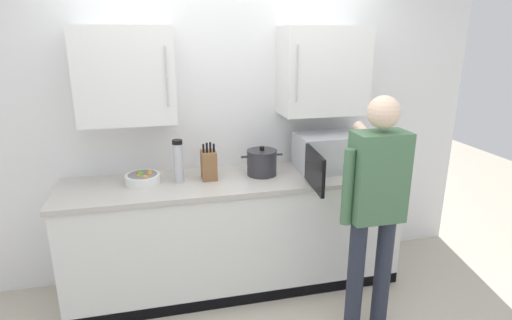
% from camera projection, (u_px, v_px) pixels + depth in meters
% --- Properties ---
extents(back_wall_tiled, '(4.27, 0.44, 2.80)m').
position_uv_depth(back_wall_tiled, '(227.00, 100.00, 3.33)').
color(back_wall_tiled, white).
rests_on(back_wall_tiled, ground_plane).
extents(counter_unit, '(2.59, 0.65, 0.91)m').
position_uv_depth(counter_unit, '(236.00, 233.00, 3.32)').
color(counter_unit, white).
rests_on(counter_unit, ground_plane).
extents(microwave_oven, '(0.65, 0.79, 0.29)m').
position_uv_depth(microwave_oven, '(331.00, 152.00, 3.35)').
color(microwave_oven, '#B7BABF').
rests_on(microwave_oven, counter_unit).
extents(fruit_bowl, '(0.25, 0.25, 0.10)m').
position_uv_depth(fruit_bowl, '(143.00, 178.00, 3.07)').
color(fruit_bowl, white).
rests_on(fruit_bowl, counter_unit).
extents(knife_block, '(0.11, 0.15, 0.29)m').
position_uv_depth(knife_block, '(209.00, 165.00, 3.15)').
color(knife_block, brown).
rests_on(knife_block, counter_unit).
extents(stock_pot, '(0.33, 0.23, 0.23)m').
position_uv_depth(stock_pot, '(262.00, 162.00, 3.24)').
color(stock_pot, '#2D2D33').
rests_on(stock_pot, counter_unit).
extents(thermos_flask, '(0.08, 0.08, 0.32)m').
position_uv_depth(thermos_flask, '(178.00, 161.00, 3.06)').
color(thermos_flask, '#B7BABF').
rests_on(thermos_flask, counter_unit).
extents(person_figure, '(0.44, 0.59, 1.62)m').
position_uv_depth(person_figure, '(375.00, 199.00, 2.65)').
color(person_figure, '#282D3D').
rests_on(person_figure, ground_plane).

